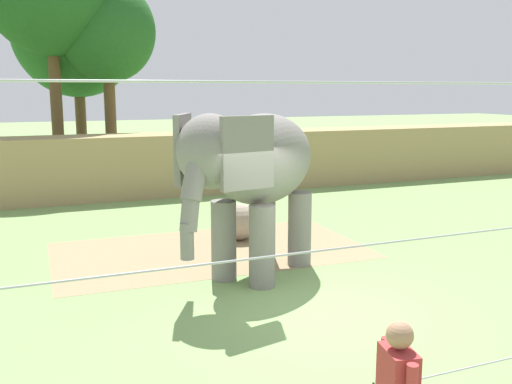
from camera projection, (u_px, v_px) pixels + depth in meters
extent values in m
plane|color=#759956|center=(306.00, 311.00, 9.09)|extent=(120.00, 120.00, 0.00)
cube|color=#937F5B|center=(210.00, 250.00, 12.54)|extent=(6.72, 3.92, 0.01)
cube|color=tan|center=(152.00, 165.00, 19.09)|extent=(36.00, 1.80, 2.02)
cylinder|color=gray|center=(262.00, 246.00, 10.12)|extent=(0.46, 0.46, 1.47)
cylinder|color=gray|center=(224.00, 240.00, 10.52)|extent=(0.46, 0.46, 1.47)
cylinder|color=gray|center=(300.00, 229.00, 11.40)|extent=(0.46, 0.46, 1.47)
cylinder|color=gray|center=(264.00, 224.00, 11.80)|extent=(0.46, 0.46, 1.47)
ellipsoid|color=gray|center=(263.00, 159.00, 10.71)|extent=(3.07, 2.83, 1.68)
ellipsoid|color=gray|center=(210.00, 151.00, 9.20)|extent=(1.53, 1.55, 1.22)
cube|color=gray|center=(247.00, 153.00, 8.97)|extent=(0.95, 0.30, 1.16)
cube|color=gray|center=(183.00, 149.00, 9.60)|extent=(0.53, 0.89, 1.16)
cylinder|color=gray|center=(194.00, 182.00, 8.89)|extent=(0.61, 0.58, 0.66)
cylinder|color=gray|center=(190.00, 213.00, 8.86)|extent=(0.46, 0.45, 0.62)
cylinder|color=gray|center=(187.00, 241.00, 8.87)|extent=(0.30, 0.30, 0.58)
cylinder|color=gray|center=(299.00, 156.00, 12.02)|extent=(0.32, 0.28, 0.84)
sphere|color=gray|center=(239.00, 222.00, 13.37)|extent=(0.86, 0.86, 0.86)
cylinder|color=#B7B7BC|center=(463.00, 369.00, 5.82)|extent=(10.59, 0.02, 0.02)
cylinder|color=#B7B7BC|center=(472.00, 233.00, 5.57)|extent=(10.59, 0.02, 0.02)
cylinder|color=#B7B7BC|center=(482.00, 83.00, 5.32)|extent=(10.59, 0.02, 0.02)
cube|color=#B23333|center=(398.00, 382.00, 4.57)|extent=(0.29, 0.40, 0.56)
sphere|color=#A87A5B|center=(400.00, 335.00, 4.50)|extent=(0.22, 0.22, 0.22)
cylinder|color=#B23333|center=(385.00, 368.00, 4.80)|extent=(0.11, 0.11, 0.54)
cylinder|color=brown|center=(81.00, 129.00, 24.29)|extent=(0.44, 0.44, 3.68)
ellipsoid|color=#235B23|center=(76.00, 30.00, 23.58)|extent=(5.22, 5.22, 5.48)
cylinder|color=brown|center=(111.00, 126.00, 22.63)|extent=(0.44, 0.44, 4.11)
ellipsoid|color=#1E511E|center=(107.00, 31.00, 22.00)|extent=(3.72, 3.72, 3.90)
cylinder|color=brown|center=(57.00, 113.00, 21.82)|extent=(0.44, 0.44, 5.17)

